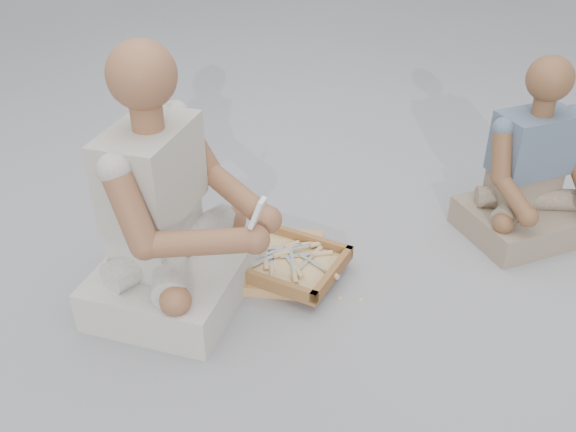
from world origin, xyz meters
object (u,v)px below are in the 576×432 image
(companion, at_px, (531,179))
(tool_tray, at_px, (285,262))
(carved_panel, at_px, (242,258))
(craftsman, at_px, (169,219))

(companion, bearing_deg, tool_tray, -4.75)
(companion, bearing_deg, carved_panel, -10.56)
(tool_tray, relative_size, companion, 0.63)
(craftsman, relative_size, companion, 1.25)
(carved_panel, height_order, tool_tray, tool_tray)
(carved_panel, xyz_separation_m, craftsman, (-0.17, -0.26, 0.32))
(carved_panel, bearing_deg, tool_tray, -5.67)
(carved_panel, height_order, companion, companion)
(carved_panel, distance_m, craftsman, 0.45)
(carved_panel, relative_size, companion, 0.82)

